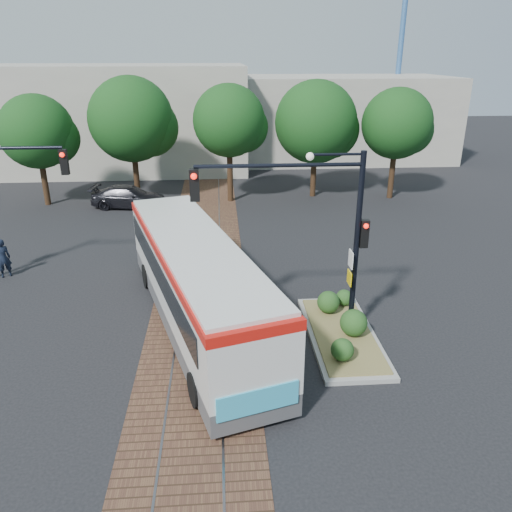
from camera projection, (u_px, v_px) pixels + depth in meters
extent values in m
plane|color=black|center=(200.00, 328.00, 17.36)|extent=(120.00, 120.00, 0.00)
cube|color=brown|center=(203.00, 279.00, 21.05)|extent=(3.60, 40.00, 0.01)
cube|color=slate|center=(185.00, 280.00, 21.00)|extent=(0.06, 40.00, 0.01)
cube|color=slate|center=(220.00, 279.00, 21.10)|extent=(0.06, 40.00, 0.01)
cylinder|color=#382314|center=(45.00, 182.00, 30.92)|extent=(0.36, 0.36, 2.86)
sphere|color=#113712|center=(37.00, 132.00, 29.75)|extent=(4.40, 4.40, 4.40)
cylinder|color=#382314|center=(136.00, 176.00, 31.98)|extent=(0.36, 0.36, 3.12)
sphere|color=#113712|center=(131.00, 119.00, 30.65)|extent=(5.20, 5.20, 5.20)
cylinder|color=#382314|center=(230.00, 175.00, 31.60)|extent=(0.36, 0.36, 3.39)
sphere|color=#113712|center=(229.00, 121.00, 30.33)|extent=(4.40, 4.40, 4.40)
cylinder|color=#382314|center=(313.00, 175.00, 32.81)|extent=(0.36, 0.36, 2.86)
sphere|color=#113712|center=(316.00, 122.00, 31.53)|extent=(5.20, 5.20, 5.20)
cylinder|color=#382314|center=(392.00, 174.00, 32.36)|extent=(0.36, 0.36, 3.12)
sphere|color=#113712|center=(397.00, 124.00, 31.15)|extent=(4.40, 4.40, 4.40)
cube|color=#ADA899|center=(111.00, 116.00, 41.16)|extent=(22.00, 12.00, 8.00)
cube|color=#ADA899|center=(343.00, 118.00, 44.55)|extent=(18.00, 10.00, 7.00)
cylinder|color=#3F72B2|center=(400.00, 51.00, 46.57)|extent=(0.50, 0.50, 18.00)
cube|color=#464648|center=(198.00, 311.00, 17.38)|extent=(5.67, 11.88, 0.68)
cube|color=silver|center=(196.00, 278.00, 16.90)|extent=(5.69, 11.88, 1.85)
cube|color=black|center=(194.00, 267.00, 17.04)|extent=(5.41, 10.78, 0.88)
cube|color=red|center=(195.00, 249.00, 16.49)|extent=(5.73, 11.89, 0.29)
cube|color=silver|center=(194.00, 243.00, 16.42)|extent=(5.51, 11.49, 0.14)
cube|color=black|center=(256.00, 357.00, 11.83)|extent=(1.52, 0.56, 0.88)
cube|color=#32A3CA|center=(258.00, 401.00, 12.13)|extent=(2.07, 0.67, 0.68)
cube|color=orange|center=(241.00, 299.00, 16.69)|extent=(1.31, 4.21, 1.07)
cylinder|color=black|center=(197.00, 389.00, 13.41)|extent=(0.60, 1.03, 0.97)
cylinder|color=black|center=(274.00, 372.00, 14.15)|extent=(0.60, 1.03, 0.97)
cylinder|color=black|center=(148.00, 276.00, 20.22)|extent=(0.60, 1.03, 0.97)
cylinder|color=black|center=(201.00, 268.00, 20.96)|extent=(0.60, 1.03, 0.97)
cube|color=gray|center=(342.00, 335.00, 16.74)|extent=(2.20, 5.20, 0.15)
cube|color=olive|center=(342.00, 332.00, 16.69)|extent=(1.90, 4.80, 0.08)
sphere|color=#1E4719|center=(342.00, 349.00, 15.04)|extent=(0.70, 0.70, 0.70)
sphere|color=#1E4719|center=(354.00, 322.00, 16.34)|extent=(0.90, 0.90, 0.90)
sphere|color=#1E4719|center=(328.00, 302.00, 17.81)|extent=(0.80, 0.80, 0.80)
sphere|color=#1E4719|center=(344.00, 297.00, 18.35)|extent=(0.60, 0.60, 0.60)
cylinder|color=black|center=(356.00, 246.00, 15.76)|extent=(0.18, 0.18, 6.00)
cylinder|color=black|center=(279.00, 165.00, 14.60)|extent=(5.00, 0.12, 0.12)
cube|color=black|center=(194.00, 185.00, 14.64)|extent=(0.28, 0.22, 0.95)
sphere|color=#FF190C|center=(194.00, 176.00, 14.40)|extent=(0.18, 0.18, 0.18)
cube|color=black|center=(364.00, 234.00, 15.62)|extent=(0.26, 0.20, 0.90)
sphere|color=#FF190C|center=(366.00, 226.00, 15.39)|extent=(0.16, 0.16, 0.16)
cube|color=white|center=(351.00, 259.00, 15.78)|extent=(0.04, 0.45, 0.55)
cube|color=yellow|center=(349.00, 278.00, 16.03)|extent=(0.04, 0.45, 0.45)
cylinder|color=black|center=(337.00, 154.00, 14.60)|extent=(1.60, 0.08, 0.08)
sphere|color=silver|center=(310.00, 156.00, 14.57)|extent=(0.24, 0.24, 0.24)
cylinder|color=black|center=(0.00, 148.00, 18.45)|extent=(4.50, 0.12, 0.12)
cube|color=black|center=(64.00, 162.00, 18.81)|extent=(0.28, 0.22, 0.95)
sphere|color=#FF190C|center=(62.00, 155.00, 18.57)|extent=(0.18, 0.18, 0.18)
imported|color=black|center=(3.00, 258.00, 21.01)|extent=(0.74, 0.66, 1.70)
imported|color=black|center=(129.00, 197.00, 30.63)|extent=(4.80, 2.49, 1.33)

